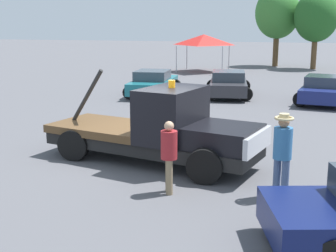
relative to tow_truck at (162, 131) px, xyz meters
The scene contains 11 objects.
ground_plane 0.99m from the tow_truck, 166.26° to the left, with size 160.00×160.00×0.00m, color #545459.
tow_truck is the anchor object (origin of this frame).
person_near_truck 3.69m from the tow_truck, 28.20° to the right, with size 0.42×0.42×1.90m.
person_at_hood 2.30m from the tow_truck, 70.20° to the right, with size 0.37×0.37×1.68m.
parked_car_teal 12.33m from the tow_truck, 108.31° to the left, with size 2.72×4.81×1.34m.
parked_car_charcoal 12.45m from the tow_truck, 89.84° to the left, with size 2.84×4.79×1.34m.
parked_car_navy 12.46m from the tow_truck, 67.32° to the left, with size 2.93×4.63×1.34m.
canopy_tent_red 24.51m from the tow_truck, 98.48° to the left, with size 3.56×3.56×2.88m.
tree_left 30.68m from the tow_truck, 87.02° to the left, with size 3.80×3.80×6.79m.
tree_center 29.22m from the tow_truck, 80.59° to the left, with size 3.52×3.52×6.29m.
traffic_cone 4.28m from the tow_truck, 64.00° to the left, with size 0.40×0.40×0.55m.
Camera 1 is at (3.80, -12.03, 3.84)m, focal length 50.00 mm.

